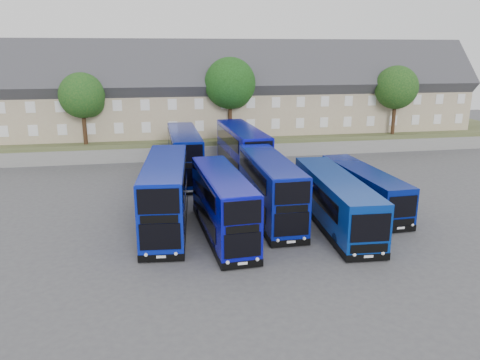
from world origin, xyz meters
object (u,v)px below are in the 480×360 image
(dd_front_left, at_px, (166,196))
(tree_far, at_px, (412,82))
(coach_east_a, at_px, (335,201))
(tree_east, at_px, (397,89))
(dd_front_mid, at_px, (223,206))
(tree_west, at_px, (83,97))
(tree_mid, at_px, (231,85))

(dd_front_left, height_order, tree_far, tree_far)
(coach_east_a, bearing_deg, tree_east, 57.62)
(dd_front_mid, relative_size, tree_east, 1.31)
(dd_front_mid, xyz_separation_m, tree_east, (24.58, 23.79, 5.33))
(tree_far, bearing_deg, dd_front_left, -140.11)
(coach_east_a, bearing_deg, tree_far, 56.41)
(coach_east_a, height_order, tree_far, tree_far)
(tree_east, bearing_deg, dd_front_mid, -135.94)
(dd_front_left, relative_size, tree_far, 1.36)
(tree_far, bearing_deg, coach_east_a, -126.86)
(dd_front_mid, relative_size, tree_west, 1.40)
(tree_mid, distance_m, tree_far, 26.80)
(tree_mid, height_order, tree_east, tree_mid)
(tree_east, bearing_deg, dd_front_left, -142.57)
(tree_west, relative_size, tree_east, 0.94)
(tree_west, bearing_deg, dd_front_mid, -64.36)
(dd_front_left, bearing_deg, tree_west, 115.12)
(coach_east_a, relative_size, tree_far, 1.47)
(tree_west, bearing_deg, tree_mid, 1.79)
(tree_mid, bearing_deg, tree_west, -178.21)
(dd_front_left, bearing_deg, dd_front_mid, -26.46)
(dd_front_mid, distance_m, tree_east, 34.62)
(dd_front_left, distance_m, tree_far, 44.88)
(coach_east_a, distance_m, tree_east, 29.08)
(dd_front_left, relative_size, tree_mid, 1.29)
(tree_west, bearing_deg, coach_east_a, -50.09)
(coach_east_a, relative_size, tree_east, 1.56)
(dd_front_mid, distance_m, coach_east_a, 8.00)
(dd_front_mid, height_order, coach_east_a, dd_front_mid)
(dd_front_mid, xyz_separation_m, tree_mid, (4.58, 24.29, 6.01))
(dd_front_mid, bearing_deg, tree_mid, 75.82)
(dd_front_left, xyz_separation_m, coach_east_a, (11.56, -1.60, -0.58))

